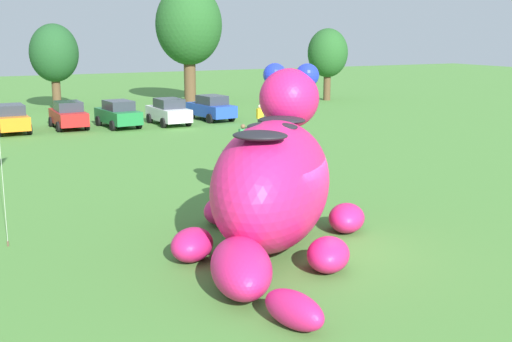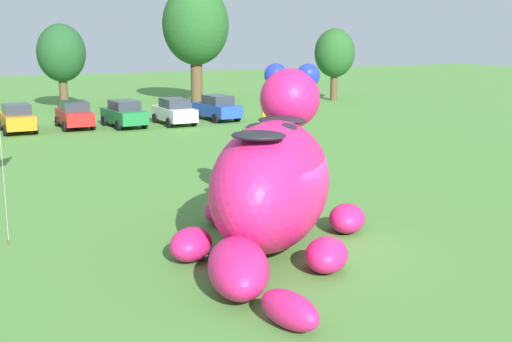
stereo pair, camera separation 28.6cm
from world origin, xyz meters
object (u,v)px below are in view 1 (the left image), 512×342
(car_orange, at_px, (11,119))
(spectator_near_inflatable, at_px, (260,119))
(car_green, at_px, (118,114))
(car_white, at_px, (169,112))
(spectator_by_cars, at_px, (243,142))
(giant_inflatable_creature, at_px, (272,183))
(car_blue, at_px, (211,108))
(car_red, at_px, (68,115))

(car_orange, relative_size, spectator_near_inflatable, 2.41)
(car_green, distance_m, car_white, 3.28)
(spectator_near_inflatable, distance_m, spectator_by_cars, 8.41)
(spectator_by_cars, bearing_deg, spectator_near_inflatable, 57.37)
(giant_inflatable_creature, height_order, car_blue, giant_inflatable_creature)
(car_blue, bearing_deg, car_red, 177.19)
(car_red, height_order, spectator_near_inflatable, car_red)
(car_red, distance_m, car_blue, 9.52)
(giant_inflatable_creature, relative_size, spectator_near_inflatable, 5.49)
(giant_inflatable_creature, height_order, car_orange, giant_inflatable_creature)
(car_blue, distance_m, spectator_near_inflatable, 6.61)
(car_red, xyz_separation_m, car_white, (6.19, -1.18, 0.00))
(car_green, xyz_separation_m, spectator_near_inflatable, (6.93, -6.17, -0.01))
(car_orange, relative_size, car_red, 1.01)
(giant_inflatable_creature, distance_m, car_green, 25.34)
(car_red, xyz_separation_m, spectator_near_inflatable, (9.85, -7.06, -0.01))
(giant_inflatable_creature, relative_size, car_white, 2.26)
(car_blue, height_order, spectator_near_inflatable, car_blue)
(car_orange, distance_m, spectator_by_cars, 16.47)
(car_orange, height_order, car_white, same)
(car_green, relative_size, car_white, 1.02)
(car_orange, bearing_deg, giant_inflatable_creature, -81.36)
(car_green, height_order, spectator_near_inflatable, car_green)
(car_red, relative_size, car_green, 0.96)
(car_white, bearing_deg, car_green, 175.00)
(giant_inflatable_creature, bearing_deg, spectator_by_cars, 67.94)
(giant_inflatable_creature, xyz_separation_m, spectator_near_inflatable, (9.38, 19.03, -0.99))
(car_orange, bearing_deg, car_green, -6.10)
(spectator_near_inflatable, relative_size, spectator_by_cars, 1.00)
(giant_inflatable_creature, xyz_separation_m, car_orange, (-3.93, 25.88, -0.98))
(giant_inflatable_creature, bearing_deg, car_orange, 98.64)
(car_white, xyz_separation_m, car_blue, (3.32, 0.71, 0.00))
(car_white, distance_m, spectator_near_inflatable, 6.93)
(car_red, relative_size, car_white, 0.99)
(car_white, bearing_deg, giant_inflatable_creature, -102.91)
(car_blue, height_order, spectator_by_cars, car_blue)
(car_red, height_order, spectator_by_cars, car_red)
(car_white, distance_m, car_blue, 3.40)
(car_orange, xyz_separation_m, car_red, (3.46, 0.21, 0.00))
(giant_inflatable_creature, distance_m, car_blue, 27.19)
(car_red, bearing_deg, giant_inflatable_creature, -88.95)
(car_red, xyz_separation_m, car_green, (2.92, -0.89, 0.00))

